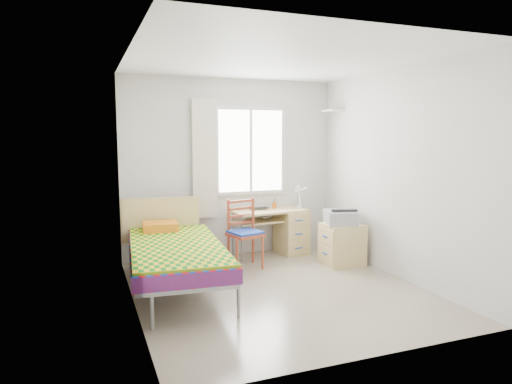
% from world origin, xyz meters
% --- Properties ---
extents(floor, '(3.50, 3.50, 0.00)m').
position_xyz_m(floor, '(0.00, 0.00, 0.00)').
color(floor, '#BCAD93').
rests_on(floor, ground).
extents(ceiling, '(3.50, 3.50, 0.00)m').
position_xyz_m(ceiling, '(0.00, 0.00, 2.60)').
color(ceiling, white).
rests_on(ceiling, wall_back).
extents(wall_back, '(3.20, 0.00, 3.20)m').
position_xyz_m(wall_back, '(0.00, 1.75, 1.30)').
color(wall_back, silver).
rests_on(wall_back, ground).
extents(wall_left, '(0.00, 3.50, 3.50)m').
position_xyz_m(wall_left, '(-1.60, 0.00, 1.30)').
color(wall_left, silver).
rests_on(wall_left, ground).
extents(wall_right, '(0.00, 3.50, 3.50)m').
position_xyz_m(wall_right, '(1.60, 0.00, 1.30)').
color(wall_right, silver).
rests_on(wall_right, ground).
extents(window, '(1.10, 0.04, 1.30)m').
position_xyz_m(window, '(0.30, 1.73, 1.55)').
color(window, white).
rests_on(window, wall_back).
extents(curtain, '(0.35, 0.05, 1.70)m').
position_xyz_m(curtain, '(-0.42, 1.68, 1.45)').
color(curtain, white).
rests_on(curtain, wall_back).
extents(floating_shelf, '(0.20, 0.32, 0.03)m').
position_xyz_m(floating_shelf, '(1.49, 1.40, 2.15)').
color(floating_shelf, white).
rests_on(floating_shelf, wall_right).
extents(bed, '(1.20, 2.27, 0.95)m').
position_xyz_m(bed, '(-1.10, 0.47, 0.46)').
color(bed, gray).
rests_on(bed, floor).
extents(desk, '(1.14, 0.59, 0.68)m').
position_xyz_m(desk, '(0.79, 1.47, 0.37)').
color(desk, '#DEBB75').
rests_on(desk, floor).
extents(chair, '(0.49, 0.49, 0.93)m').
position_xyz_m(chair, '(-0.03, 1.06, 0.52)').
color(chair, '#A13A1F').
rests_on(chair, floor).
extents(cabinet, '(0.54, 0.48, 0.57)m').
position_xyz_m(cabinet, '(1.26, 0.68, 0.28)').
color(cabinet, '#D9BB6F').
rests_on(cabinet, floor).
extents(printer, '(0.51, 0.55, 0.20)m').
position_xyz_m(printer, '(1.23, 0.69, 0.67)').
color(printer, '#979A9E').
rests_on(printer, cabinet).
extents(laptop, '(0.35, 0.25, 0.03)m').
position_xyz_m(laptop, '(0.38, 1.53, 0.70)').
color(laptop, black).
rests_on(laptop, desk).
extents(pen_cup, '(0.09, 0.09, 0.09)m').
position_xyz_m(pen_cup, '(0.64, 1.60, 0.73)').
color(pen_cup, '#F9A61B').
rests_on(pen_cup, desk).
extents(task_lamp, '(0.22, 0.31, 0.37)m').
position_xyz_m(task_lamp, '(0.95, 1.38, 0.92)').
color(task_lamp, white).
rests_on(task_lamp, desk).
extents(book, '(0.20, 0.24, 0.02)m').
position_xyz_m(book, '(0.35, 1.50, 0.59)').
color(book, gray).
rests_on(book, desk).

